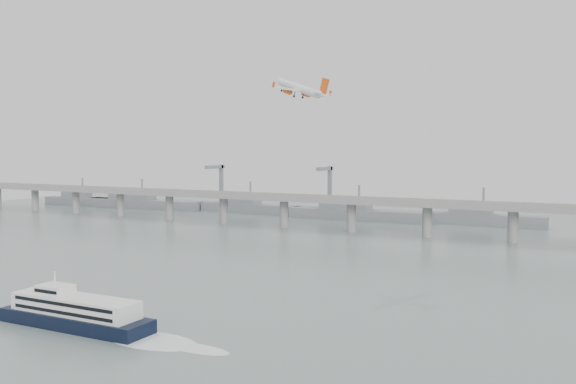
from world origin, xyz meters
The scene contains 5 objects.
ground centered at (0.00, 0.00, 0.00)m, with size 900.00×900.00×0.00m, color slate.
bridge centered at (-1.15, 200.00, 17.65)m, with size 800.00×22.00×23.90m.
distant_fleet centered at (-155.36, 265.08, 6.22)m, with size 453.00×60.90×40.00m.
ferry centered at (-23.02, -38.98, 4.40)m, with size 85.98×15.42×16.23m.
airliner centered at (-2.79, 71.58, 80.30)m, with size 34.39×32.31×13.07m.
Camera 1 is at (118.67, -168.78, 53.55)m, focal length 38.00 mm.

